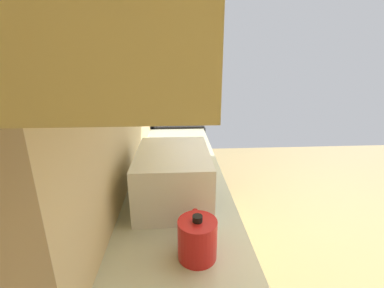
{
  "coord_description": "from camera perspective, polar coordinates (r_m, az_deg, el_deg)",
  "views": [
    {
      "loc": [
        -1.64,
        1.38,
        1.64
      ],
      "look_at": [
        -0.26,
        1.3,
        1.18
      ],
      "focal_mm": 23.7,
      "sensor_mm": 36.0,
      "label": 1
    }
  ],
  "objects": [
    {
      "name": "kettle",
      "position": [
        1.05,
        1.2,
        -20.53
      ],
      "size": [
        0.21,
        0.15,
        0.19
      ],
      "color": "red",
      "rests_on": "counter_run"
    },
    {
      "name": "ground_plane",
      "position": [
        2.7,
        30.8,
        -22.19
      ],
      "size": [
        6.04,
        6.04,
        0.0
      ],
      "primitive_type": "plane",
      "color": "tan"
    },
    {
      "name": "wall_back",
      "position": [
        1.71,
        -15.69,
        5.87
      ],
      "size": [
        3.9,
        0.12,
        2.58
      ],
      "primitive_type": "cube",
      "color": "beige",
      "rests_on": "ground_plane"
    },
    {
      "name": "bowl",
      "position": [
        2.29,
        -1.59,
        0.05
      ],
      "size": [
        0.13,
        0.13,
        0.04
      ],
      "color": "gold",
      "rests_on": "counter_run"
    },
    {
      "name": "microwave",
      "position": [
        1.4,
        -4.13,
        -7.12
      ],
      "size": [
        0.54,
        0.39,
        0.28
      ],
      "color": "white",
      "rests_on": "counter_run"
    },
    {
      "name": "oven_range",
      "position": [
        3.31,
        -3.09,
        -2.59
      ],
      "size": [
        0.6,
        0.64,
        1.08
      ],
      "color": "black",
      "rests_on": "ground_plane"
    },
    {
      "name": "counter_run",
      "position": [
        1.74,
        -3.0,
        -24.75
      ],
      "size": [
        3.04,
        0.62,
        0.9
      ],
      "color": "#D4C672",
      "rests_on": "ground_plane"
    }
  ]
}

